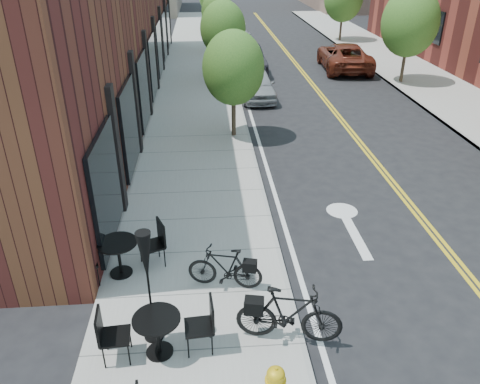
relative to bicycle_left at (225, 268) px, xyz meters
name	(u,v)px	position (x,y,z in m)	size (l,w,h in m)	color
ground	(291,293)	(1.36, -0.21, -0.59)	(120.00, 120.00, 0.00)	black
sidewalk_near	(197,128)	(-0.64, 9.79, -0.53)	(4.00, 70.00, 0.12)	#9E9B93
building_near	(88,22)	(-5.14, 13.79, 2.91)	(5.00, 28.00, 7.00)	#461716
tree_near_a	(233,68)	(0.76, 8.79, 2.01)	(2.20, 2.20, 3.81)	#382B1E
tree_near_b	(223,29)	(0.76, 16.79, 2.12)	(2.30, 2.30, 3.98)	#382B1E
tree_near_c	(217,12)	(0.76, 24.79, 1.94)	(2.10, 2.10, 3.67)	#382B1E
tree_far_b	(410,22)	(9.96, 15.79, 2.47)	(2.80, 2.80, 4.62)	#382B1E
bicycle_left	(225,268)	(0.00, 0.00, 0.00)	(0.44, 1.57, 0.94)	black
bicycle_right	(289,315)	(1.06, -1.58, 0.10)	(0.54, 1.90, 1.14)	black
bistro_set_b	(157,330)	(-1.24, -1.72, 0.05)	(1.93, 0.89, 1.03)	black
bistro_set_c	(119,253)	(-2.24, 0.60, 0.06)	(1.99, 1.20, 1.06)	black
patio_umbrella	(146,265)	(-1.36, -1.33, 1.15)	(0.36, 0.36, 2.25)	black
parked_car_a	(256,85)	(2.16, 13.81, 0.06)	(1.54, 3.82, 1.30)	#999DA1
parked_car_b	(246,59)	(2.16, 19.03, 0.15)	(1.56, 4.48, 1.47)	black
parked_car_c	(237,36)	(2.16, 26.69, 0.08)	(1.89, 4.65, 1.35)	#B0B0B5
parked_car_far	(344,56)	(7.82, 19.09, 0.17)	(2.51, 5.44, 1.51)	maroon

